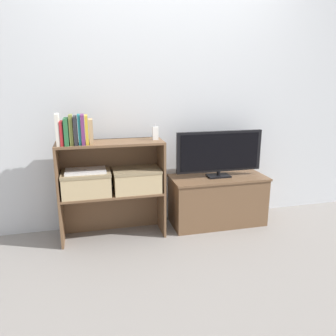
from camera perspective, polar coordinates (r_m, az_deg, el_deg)
The scene contains 19 objects.
ground_plane at distance 3.05m, azimuth 0.74°, elevation -11.91°, with size 16.00×16.00×0.00m, color gray.
wall_back at distance 3.15m, azimuth -1.23°, elevation 11.69°, with size 10.00×0.05×2.40m.
tv_stand at distance 3.28m, azimuth 8.60°, elevation -5.51°, with size 0.93×0.42×0.48m.
tv at distance 3.15m, azimuth 8.95°, elevation 2.70°, with size 0.84×0.14×0.44m.
bookshelf_lower_tier at distance 3.06m, azimuth -9.63°, elevation -6.44°, with size 0.91×0.32×0.42m.
bookshelf_upper_tier at distance 2.94m, azimuth -10.01°, elevation 1.59°, with size 0.91×0.32×0.45m.
book_ivory at distance 2.77m, azimuth -18.65°, elevation 6.36°, with size 0.03×0.14×0.25m.
book_crimson at distance 2.77m, azimuth -18.01°, elevation 5.78°, with size 0.02×0.15×0.19m.
book_forest at distance 2.77m, azimuth -17.29°, elevation 6.08°, with size 0.03×0.16×0.22m.
book_olive at distance 2.76m, azimuth -16.51°, elevation 6.41°, with size 0.03×0.13×0.24m.
book_charcoal at distance 2.76m, azimuth -15.81°, elevation 6.31°, with size 0.03×0.15×0.23m.
book_teal at distance 2.76m, azimuth -15.18°, elevation 6.50°, with size 0.02×0.13×0.24m.
book_plum at distance 2.76m, azimuth -14.61°, elevation 6.52°, with size 0.03×0.14×0.24m.
book_mustard at distance 2.76m, azimuth -13.99°, elevation 6.48°, with size 0.02×0.14×0.23m.
book_tan at distance 2.77m, azimuth -13.27°, elevation 6.20°, with size 0.03×0.12×0.20m.
baby_monitor at distance 2.89m, azimuth -2.22°, elevation 6.07°, with size 0.05×0.03×0.14m.
storage_basket_left at distance 2.90m, azimuth -14.02°, elevation -2.44°, with size 0.41×0.29×0.20m.
storage_basket_right at distance 2.93m, azimuth -5.49°, elevation -1.88°, with size 0.41×0.29×0.20m.
laptop at distance 2.87m, azimuth -14.15°, elevation -0.51°, with size 0.34×0.21×0.02m.
Camera 1 is at (-0.70, -2.63, 1.38)m, focal length 35.00 mm.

